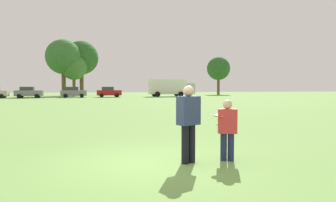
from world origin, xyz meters
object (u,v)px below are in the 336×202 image
at_px(parked_car_mid_right, 109,92).
at_px(parked_car_mid_left, 29,92).
at_px(player_defender, 227,127).
at_px(parked_car_center, 73,92).
at_px(traffic_cone, 220,120).
at_px(player_thrower, 188,120).
at_px(box_truck, 171,87).
at_px(frisbee, 219,115).

bearing_deg(parked_car_mid_right, parked_car_mid_left, -175.06).
xyz_separation_m(player_defender, parked_car_center, (-7.16, 46.88, 0.12)).
bearing_deg(traffic_cone, player_thrower, -118.09).
height_order(player_defender, traffic_cone, player_defender).
bearing_deg(box_truck, player_thrower, -102.83).
relative_size(traffic_cone, parked_car_center, 0.11).
height_order(traffic_cone, parked_car_mid_left, parked_car_mid_left).
relative_size(player_defender, parked_car_center, 0.34).
bearing_deg(parked_car_center, parked_car_mid_left, -176.25).
xyz_separation_m(player_defender, parked_car_mid_right, (-1.29, 47.53, 0.12)).
bearing_deg(player_defender, traffic_cone, 68.77).
height_order(player_defender, box_truck, box_truck).
height_order(player_defender, frisbee, player_defender).
relative_size(player_thrower, frisbee, 6.57).
bearing_deg(parked_car_mid_left, player_thrower, -74.20).
distance_m(player_thrower, parked_car_mid_right, 47.54).
height_order(player_defender, parked_car_mid_left, parked_car_mid_left).
distance_m(parked_car_center, box_truck, 17.42).
bearing_deg(box_truck, player_defender, -101.75).
relative_size(player_defender, box_truck, 0.17).
xyz_separation_m(player_defender, frisbee, (-0.19, 0.03, 0.27)).
bearing_deg(parked_car_center, traffic_cone, -76.43).
height_order(parked_car_mid_left, box_truck, box_truck).
bearing_deg(parked_car_mid_left, frisbee, -73.31).
xyz_separation_m(parked_car_center, box_truck, (17.30, 1.84, 0.83)).
relative_size(frisbee, box_truck, 0.03).
bearing_deg(parked_car_mid_right, traffic_cone, -84.62).
distance_m(player_thrower, parked_car_mid_left, 48.25).
relative_size(frisbee, parked_car_mid_right, 0.06).
height_order(player_thrower, parked_car_mid_left, parked_car_mid_left).
xyz_separation_m(frisbee, traffic_cone, (2.75, 6.56, -0.85)).
height_order(traffic_cone, parked_car_mid_right, parked_car_mid_right).
relative_size(player_thrower, box_truck, 0.21).
xyz_separation_m(frisbee, parked_car_mid_right, (-1.10, 47.50, -0.16)).
bearing_deg(player_defender, parked_car_mid_right, 91.56).
xyz_separation_m(parked_car_mid_right, box_truck, (11.43, 1.18, 0.83)).
bearing_deg(frisbee, parked_car_center, 98.46).
distance_m(traffic_cone, box_truck, 42.82).
bearing_deg(box_truck, parked_car_center, -173.94).
relative_size(player_thrower, parked_car_mid_right, 0.42).
bearing_deg(frisbee, player_defender, -10.27).
relative_size(player_thrower, parked_car_mid_left, 0.42).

